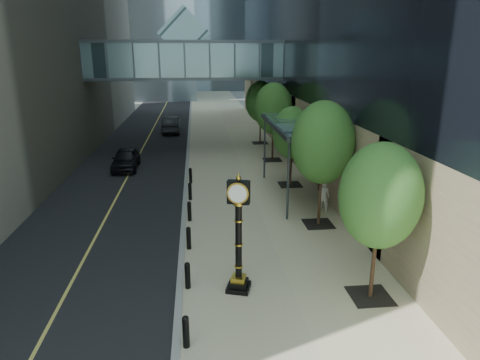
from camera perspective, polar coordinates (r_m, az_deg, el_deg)
The scene contains 11 objects.
road at distance 50.40m, azimuth -11.31°, elevation 7.12°, with size 8.00×180.00×0.02m, color black.
sidewalk at distance 50.28m, azimuth -2.13°, elevation 7.43°, with size 8.00×180.00×0.06m, color #BDB391.
curb at distance 50.18m, azimuth -6.73°, elevation 7.31°, with size 0.25×180.00×0.07m, color gray.
skywalk at distance 37.51m, azimuth -7.33°, elevation 15.91°, with size 17.00×4.20×5.80m.
entrance_canopy at distance 24.52m, azimuth 7.73°, elevation 7.21°, with size 3.00×8.00×4.38m.
bollard_row at distance 20.05m, azimuth -6.80°, elevation -5.93°, with size 0.20×16.20×0.90m.
street_trees at distance 26.69m, azimuth 6.88°, elevation 7.36°, with size 2.94×28.70×6.04m.
street_clock at distance 14.89m, azimuth -0.19°, elevation -8.31°, with size 0.99×0.99×4.24m.
pedestrian at distance 22.79m, azimuth 11.08°, elevation -2.18°, with size 0.63×0.41×1.73m, color beige.
car_near at distance 31.99m, azimuth -14.98°, elevation 2.74°, with size 1.74×4.32×1.47m, color black.
car_far at distance 45.81m, azimuth -9.14°, elevation 7.34°, with size 1.75×5.02×1.65m, color black.
Camera 1 is at (-2.23, -9.50, 8.22)m, focal length 32.00 mm.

